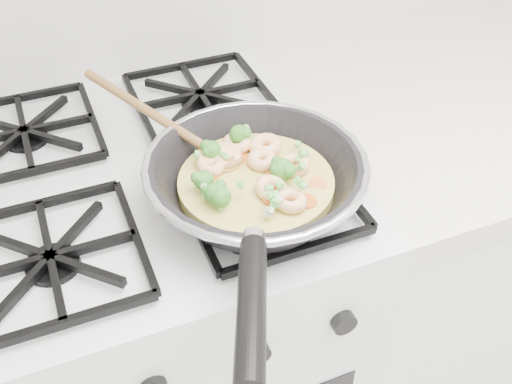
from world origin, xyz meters
name	(u,v)px	position (x,y,z in m)	size (l,w,h in m)	color
stove	(167,342)	(0.00, 1.70, 0.46)	(0.60, 0.60, 0.92)	white
counter_right	(489,238)	(0.80, 1.70, 0.45)	(1.00, 0.60, 0.90)	white
skillet	(254,178)	(0.13, 1.55, 0.96)	(0.33, 0.59, 0.10)	black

